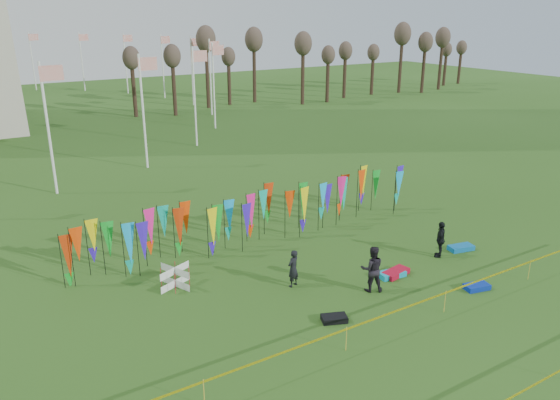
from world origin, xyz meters
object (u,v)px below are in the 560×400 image
person_left (293,268)px  kite_bag_teal (461,248)px  kite_bag_blue (477,287)px  person_mid (372,269)px  kite_bag_turquoise (392,274)px  box_kite (175,277)px  kite_bag_black (334,319)px  person_right (440,239)px  kite_bag_red (396,273)px

person_left → kite_bag_teal: (8.73, -1.19, -0.68)m
kite_bag_blue → kite_bag_teal: size_ratio=0.85×
person_mid → kite_bag_turquoise: person_mid is taller
person_mid → kite_bag_blue: 4.41m
person_mid → kite_bag_turquoise: (1.56, 0.46, -0.85)m
box_kite → kite_bag_blue: box_kite is taller
kite_bag_turquoise → kite_bag_black: 4.51m
person_mid → kite_bag_teal: person_mid is taller
person_right → kite_bag_red: size_ratio=1.35×
person_left → person_mid: (2.48, -1.98, 0.17)m
box_kite → kite_bag_blue: (10.36, -6.62, -0.35)m
kite_bag_teal → person_right: bearing=178.2°
person_right → kite_bag_red: 3.14m
kite_bag_red → box_kite: bearing=154.8°
kite_bag_teal → kite_bag_black: bearing=-168.1°
box_kite → kite_bag_black: box_kite is taller
person_right → kite_bag_turquoise: person_right is taller
kite_bag_blue → person_left: bearing=146.1°
kite_bag_red → kite_bag_black: (-4.47, -1.55, -0.01)m
kite_bag_turquoise → kite_bag_blue: (2.18, -2.65, -0.01)m
person_right → kite_bag_teal: person_right is taller
person_left → kite_bag_red: person_left is taller
kite_bag_turquoise → kite_bag_red: (0.23, 0.00, 0.00)m
person_mid → kite_bag_red: person_mid is taller
box_kite → kite_bag_turquoise: box_kite is taller
kite_bag_turquoise → kite_bag_red: bearing=1.1°
kite_bag_turquoise → kite_bag_black: bearing=-159.9°
person_mid → kite_bag_teal: bearing=-143.8°
kite_bag_turquoise → kite_bag_blue: size_ratio=1.14×
person_right → kite_bag_blue: bearing=30.5°
kite_bag_black → kite_bag_teal: kite_bag_teal is taller
person_left → kite_bag_turquoise: 4.37m
kite_bag_teal → person_left: bearing=172.2°
person_right → kite_bag_red: bearing=-32.9°
person_right → kite_bag_teal: (1.43, -0.05, -0.74)m
person_mid → person_right: size_ratio=1.12×
box_kite → person_left: person_left is taller
kite_bag_red → kite_bag_black: bearing=-160.8°
box_kite → kite_bag_teal: box_kite is taller
person_mid → person_right: person_mid is taller
person_left → kite_bag_teal: 8.83m
kite_bag_turquoise → person_mid: bearing=-163.4°
person_mid → kite_bag_blue: (3.73, -2.19, -0.86)m
kite_bag_black → kite_bag_turquoise: bearing=20.1°
person_right → kite_bag_teal: size_ratio=1.44×
box_kite → kite_bag_teal: 13.38m
box_kite → person_mid: (6.63, -4.43, 0.51)m
person_left → person_mid: person_mid is taller
kite_bag_turquoise → person_left: bearing=159.4°
kite_bag_black → kite_bag_blue: bearing=-9.8°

